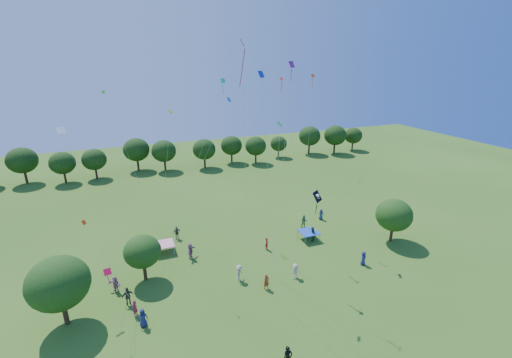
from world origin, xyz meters
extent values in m
cylinder|color=#422B19|center=(-17.29, 14.21, 1.01)|extent=(0.41, 0.41, 2.01)
ellipsoid|color=#214814|center=(-17.29, 14.21, 4.11)|extent=(4.94, 4.94, 4.45)
cylinder|color=#422B19|center=(-10.52, 18.27, 0.86)|extent=(0.36, 0.36, 1.73)
ellipsoid|color=#214814|center=(-10.52, 18.27, 3.29)|extent=(3.68, 3.68, 3.31)
cylinder|color=#422B19|center=(18.56, 15.32, 0.86)|extent=(0.35, 0.35, 1.71)
ellipsoid|color=#214814|center=(18.56, 15.32, 3.56)|extent=(4.35, 4.35, 3.91)
cylinder|color=#422B19|center=(-28.36, 56.56, 1.08)|extent=(0.44, 0.44, 2.15)
ellipsoid|color=#193810|center=(-28.36, 56.56, 4.35)|extent=(5.17, 5.17, 4.65)
cylinder|color=#422B19|center=(-21.78, 54.28, 0.93)|extent=(0.38, 0.38, 1.87)
ellipsoid|color=#193810|center=(-21.78, 54.28, 3.77)|extent=(4.48, 4.48, 4.03)
cylinder|color=#422B19|center=(-16.56, 54.89, 0.92)|extent=(0.38, 0.38, 1.84)
ellipsoid|color=#193810|center=(-16.56, 54.89, 3.72)|extent=(4.42, 4.42, 3.98)
cylinder|color=#422B19|center=(-8.83, 57.29, 1.07)|extent=(0.44, 0.44, 2.14)
ellipsoid|color=#193810|center=(-8.83, 57.29, 4.33)|extent=(5.14, 5.14, 4.63)
cylinder|color=#422B19|center=(-3.73, 55.12, 1.01)|extent=(0.42, 0.42, 2.03)
ellipsoid|color=#193810|center=(-3.73, 55.12, 4.09)|extent=(4.86, 4.86, 4.37)
cylinder|color=#422B19|center=(4.25, 54.00, 0.98)|extent=(0.40, 0.40, 1.96)
ellipsoid|color=#193810|center=(4.25, 54.00, 3.96)|extent=(4.71, 4.71, 4.24)
cylinder|color=#422B19|center=(10.62, 55.53, 0.96)|extent=(0.39, 0.39, 1.91)
ellipsoid|color=#193810|center=(10.62, 55.53, 3.87)|extent=(4.59, 4.59, 4.13)
cylinder|color=#422B19|center=(15.42, 53.36, 0.94)|extent=(0.39, 0.39, 1.89)
ellipsoid|color=#193810|center=(15.42, 53.36, 3.82)|extent=(4.54, 4.54, 4.08)
cylinder|color=#422B19|center=(22.08, 55.90, 0.79)|extent=(0.33, 0.33, 1.58)
ellipsoid|color=#193810|center=(22.08, 55.90, 3.20)|extent=(3.80, 3.80, 3.42)
cylinder|color=#422B19|center=(30.27, 56.13, 1.07)|extent=(0.44, 0.44, 2.13)
ellipsoid|color=#193810|center=(30.27, 56.13, 4.31)|extent=(5.12, 5.12, 4.61)
cylinder|color=#422B19|center=(36.10, 54.14, 1.09)|extent=(0.45, 0.45, 2.18)
ellipsoid|color=#193810|center=(36.10, 54.14, 4.41)|extent=(5.24, 5.24, 4.72)
cylinder|color=#422B19|center=(42.14, 55.19, 0.91)|extent=(0.37, 0.37, 1.81)
ellipsoid|color=#193810|center=(42.14, 55.19, 3.66)|extent=(4.35, 4.35, 3.91)
cube|color=#D31844|center=(-8.00, 23.01, 1.05)|extent=(2.20, 2.20, 0.08)
cylinder|color=#999999|center=(-9.00, 22.01, 0.55)|extent=(0.05, 0.05, 1.10)
cylinder|color=#999999|center=(-7.00, 22.01, 0.55)|extent=(0.05, 0.05, 1.10)
cylinder|color=#999999|center=(-9.00, 24.01, 0.55)|extent=(0.05, 0.05, 1.10)
cylinder|color=#999999|center=(-7.00, 24.01, 0.55)|extent=(0.05, 0.05, 1.10)
cube|color=#1C46B9|center=(9.21, 19.43, 1.05)|extent=(2.20, 2.20, 0.08)
cylinder|color=#999999|center=(8.21, 18.43, 0.55)|extent=(0.05, 0.05, 1.10)
cylinder|color=#999999|center=(10.21, 18.43, 0.55)|extent=(0.05, 0.05, 1.10)
cylinder|color=#999999|center=(8.21, 20.43, 0.55)|extent=(0.05, 0.05, 1.10)
cylinder|color=#999999|center=(10.21, 20.43, 0.55)|extent=(0.05, 0.05, 1.10)
imported|color=black|center=(-1.72, 3.32, 0.94)|extent=(0.74, 0.51, 1.88)
imported|color=navy|center=(13.72, 23.79, 0.78)|extent=(0.88, 0.69, 1.57)
imported|color=maroon|center=(-11.80, 13.14, 0.79)|extent=(0.64, 0.70, 1.58)
imported|color=#275C28|center=(10.27, 22.46, 0.90)|extent=(0.99, 0.71, 1.80)
imported|color=#B6A192|center=(-1.59, 14.57, 0.89)|extent=(1.17, 1.21, 1.78)
imported|color=#473E39|center=(-6.13, 25.58, 0.87)|extent=(1.09, 0.66, 1.74)
imported|color=#93567B|center=(-5.38, 20.56, 0.92)|extent=(1.47, 1.78, 1.85)
imported|color=navy|center=(12.00, 12.30, 0.81)|extent=(0.90, 0.82, 1.62)
imported|color=#9F2D1C|center=(0.44, 12.31, 0.82)|extent=(0.67, 0.49, 1.64)
imported|color=#245527|center=(9.48, 19.01, 0.92)|extent=(0.98, 0.99, 1.83)
imported|color=#BBA395|center=(3.96, 12.92, 0.81)|extent=(1.15, 0.78, 1.62)
imported|color=#37302C|center=(-12.28, 14.90, 0.90)|extent=(1.13, 0.69, 1.80)
imported|color=#AA638B|center=(-13.37, 17.32, 0.83)|extent=(1.52, 1.45, 1.66)
imported|color=navy|center=(-11.21, 11.52, 0.85)|extent=(0.85, 0.46, 1.71)
imported|color=maroon|center=(3.39, 19.12, 0.78)|extent=(0.47, 0.64, 1.56)
cube|color=black|center=(5.19, 11.64, 9.38)|extent=(1.19, 1.06, 0.90)
cube|color=black|center=(5.19, 11.69, 8.12)|extent=(0.11, 0.27, 1.18)
sphere|color=white|center=(5.19, 11.58, 9.48)|extent=(0.33, 0.33, 0.33)
cylinder|color=white|center=(5.19, 11.58, 9.20)|extent=(0.24, 0.46, 0.31)
cylinder|color=white|center=(5.19, 11.58, 9.20)|extent=(0.24, 0.46, 0.31)
cylinder|color=beige|center=(4.74, 13.22, 5.12)|extent=(0.92, 3.17, 7.65)
cube|color=red|center=(-1.33, 13.59, 22.64)|extent=(0.52, 0.73, 0.58)
cube|color=red|center=(-1.33, 13.64, 20.73)|extent=(0.35, 0.59, 2.94)
cylinder|color=beige|center=(-0.89, 14.41, 11.83)|extent=(0.90, 1.65, 21.07)
cube|color=red|center=(-13.29, 11.34, 6.02)|extent=(0.61, 0.49, 0.42)
cube|color=red|center=(-13.29, 11.39, 5.25)|extent=(0.15, 0.20, 0.86)
cylinder|color=beige|center=(-12.60, 12.48, 3.55)|extent=(1.39, 2.31, 4.50)
cube|color=#FF3B0D|center=(5.87, 21.33, 19.40)|extent=(0.54, 0.49, 0.33)
cube|color=#FF3B0D|center=(5.87, 21.38, 18.48)|extent=(0.14, 0.29, 1.26)
cylinder|color=beige|center=(7.65, 20.93, 10.26)|extent=(3.57, 0.82, 17.92)
cube|color=#C7DC13|center=(-6.51, 19.43, 16.76)|extent=(0.43, 0.45, 0.32)
cylinder|color=beige|center=(-7.49, 21.00, 8.95)|extent=(1.98, 3.16, 15.31)
cube|color=#238F1A|center=(-12.37, 28.37, 18.02)|extent=(0.38, 0.32, 0.25)
cylinder|color=beige|center=(-10.23, 25.33, 9.59)|extent=(4.30, 6.10, 16.59)
cube|color=#132CC5|center=(0.31, 13.62, 20.25)|extent=(0.66, 0.55, 0.54)
cylinder|color=beige|center=(1.11, 13.58, 10.65)|extent=(1.62, 0.08, 18.70)
cube|color=#8D177B|center=(3.32, 14.05, 21.01)|extent=(0.66, 0.51, 0.53)
cube|color=#8D177B|center=(3.32, 14.10, 20.12)|extent=(0.14, 0.24, 1.01)
cylinder|color=beige|center=(2.56, 13.83, 11.03)|extent=(1.54, 0.47, 19.46)
cube|color=silver|center=(-15.98, 20.43, 15.50)|extent=(0.85, 0.76, 0.51)
cylinder|color=beige|center=(-14.06, 19.68, 8.25)|extent=(3.86, 1.53, 13.91)
cube|color=#0ED5A7|center=(1.08, 27.63, 19.01)|extent=(0.62, 0.40, 0.52)
cube|color=#0ED5A7|center=(1.08, 27.68, 18.00)|extent=(0.20, 0.28, 1.27)
cylinder|color=beige|center=(-2.90, 25.59, 10.04)|extent=(7.98, 4.10, 17.48)
cube|color=#DF470D|center=(10.53, 22.61, 19.64)|extent=(0.46, 0.31, 0.36)
cube|color=#DF470D|center=(10.53, 22.66, 18.83)|extent=(0.20, 0.22, 1.05)
cylinder|color=beige|center=(9.82, 21.68, 10.38)|extent=(1.45, 1.89, 18.16)
cube|color=#FF320D|center=(-14.48, 12.94, 9.70)|extent=(0.35, 0.41, 0.32)
cylinder|color=beige|center=(-13.23, 13.26, 5.42)|extent=(2.52, 0.67, 8.25)
cube|color=gold|center=(12.47, 14.82, 9.65)|extent=(0.75, 0.85, 0.53)
cube|color=gold|center=(12.47, 14.87, 8.87)|extent=(0.11, 0.17, 0.66)
cylinder|color=beige|center=(12.73, 12.71, 5.33)|extent=(0.52, 4.24, 8.06)
cube|color=green|center=(1.89, 13.15, 16.11)|extent=(0.69, 0.71, 0.42)
cylinder|color=beige|center=(1.92, 13.55, 8.58)|extent=(0.09, 0.82, 14.57)
cube|color=blue|center=(1.60, 27.02, 16.80)|extent=(0.69, 0.70, 0.55)
cylinder|color=beige|center=(-2.84, 25.19, 8.92)|extent=(8.89, 3.68, 15.24)
camera|label=1|loc=(-10.88, -13.65, 21.36)|focal=24.00mm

